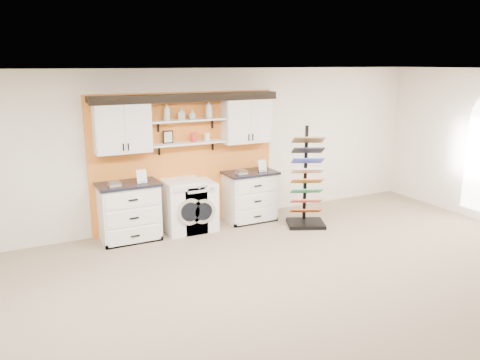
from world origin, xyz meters
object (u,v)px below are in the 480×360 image
dryer (196,205)px  sample_rack (306,195)px  washer (183,206)px  base_cabinet_right (250,196)px  base_cabinet_left (129,212)px

dryer → sample_rack: 1.99m
washer → base_cabinet_right: bearing=0.1°
washer → dryer: bearing=0.0°
base_cabinet_right → sample_rack: (0.78, -0.71, 0.09)m
washer → sample_rack: size_ratio=0.51×
base_cabinet_left → sample_rack: 3.12m
washer → sample_rack: bearing=-18.6°
base_cabinet_left → base_cabinet_right: 2.26m
dryer → sample_rack: (1.86, -0.70, 0.13)m
washer → dryer: size_ratio=1.06×
base_cabinet_right → washer: bearing=-179.9°
base_cabinet_left → base_cabinet_right: base_cabinet_left is taller
base_cabinet_left → dryer: 1.18m
washer → sample_rack: (2.10, -0.70, 0.10)m
base_cabinet_right → dryer: (-1.08, -0.00, -0.03)m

